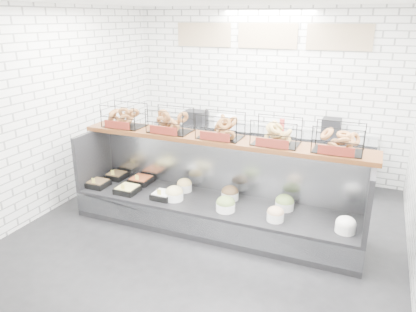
% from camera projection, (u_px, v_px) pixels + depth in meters
% --- Properties ---
extents(ground, '(5.50, 5.50, 0.00)m').
position_uv_depth(ground, '(205.00, 237.00, 5.46)').
color(ground, black).
rests_on(ground, ground).
extents(room_shell, '(5.02, 5.51, 3.01)m').
position_uv_depth(room_shell, '(223.00, 78.00, 5.32)').
color(room_shell, white).
rests_on(room_shell, ground).
extents(display_case, '(4.00, 0.90, 1.20)m').
position_uv_depth(display_case, '(214.00, 205.00, 5.66)').
color(display_case, black).
rests_on(display_case, ground).
extents(bagel_shelf, '(4.10, 0.50, 0.40)m').
position_uv_depth(bagel_shelf, '(220.00, 129.00, 5.46)').
color(bagel_shelf, '#40200D').
rests_on(bagel_shelf, display_case).
extents(prep_counter, '(4.00, 0.60, 1.20)m').
position_uv_depth(prep_counter, '(258.00, 152.00, 7.43)').
color(prep_counter, '#93969B').
rests_on(prep_counter, ground).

